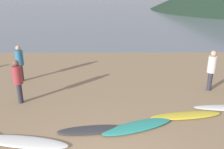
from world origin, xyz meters
name	(u,v)px	position (x,y,z in m)	size (l,w,h in m)	color
ground_plane	(108,61)	(0.00, 10.00, -0.10)	(120.00, 120.00, 0.20)	#997C5B
ocean_water	(110,4)	(0.00, 61.54, 0.00)	(140.00, 100.00, 0.01)	slate
surfboard_3	(24,142)	(-2.15, 1.88, 0.05)	(2.49, 0.55, 0.09)	white
surfboard_4	(91,130)	(-0.40, 2.46, 0.05)	(1.95, 0.47, 0.09)	#333338
surfboard_5	(138,126)	(0.98, 2.65, 0.05)	(2.29, 0.57, 0.10)	teal
surfboard_6	(186,115)	(2.61, 3.29, 0.05)	(2.37, 0.49, 0.10)	yellow
person_1	(18,78)	(-3.08, 4.35, 0.94)	(0.32, 0.32, 1.60)	#2D2D38
person_2	(20,60)	(-3.78, 6.53, 0.95)	(0.33, 0.33, 1.61)	#2D2D38
person_3	(212,67)	(4.16, 5.46, 0.97)	(0.33, 0.33, 1.64)	#2D2D38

